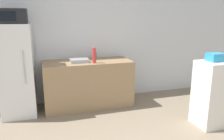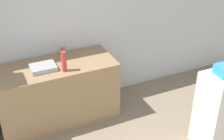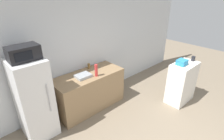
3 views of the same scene
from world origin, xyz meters
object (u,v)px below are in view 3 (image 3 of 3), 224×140
at_px(microwave, 23,53).
at_px(bottle_tall, 96,70).
at_px(refrigerator, 34,99).
at_px(bottle_short, 89,66).
at_px(basket, 182,62).
at_px(jar, 193,59).

distance_m(microwave, bottle_tall, 1.50).
xyz_separation_m(refrigerator, bottle_short, (1.44, 0.25, 0.15)).
height_order(bottle_tall, bottle_short, bottle_tall).
xyz_separation_m(refrigerator, basket, (2.95, -1.32, 0.30)).
bearing_deg(bottle_short, jar, -40.24).
bearing_deg(jar, bottle_short, 139.76).
relative_size(bottle_tall, jar, 2.35).
distance_m(refrigerator, bottle_tall, 1.35).
distance_m(refrigerator, jar, 3.67).
distance_m(bottle_short, jar, 2.55).
bearing_deg(bottle_short, basket, -46.19).
height_order(refrigerator, jar, refrigerator).
distance_m(bottle_tall, bottle_short, 0.46).
height_order(basket, jar, basket).
bearing_deg(basket, bottle_tall, 145.18).
bearing_deg(refrigerator, basket, -24.12).
bearing_deg(microwave, jar, -22.33).
height_order(refrigerator, bottle_tall, refrigerator).
bearing_deg(bottle_tall, refrigerator, 171.91).
bearing_deg(jar, basket, 170.89).
xyz_separation_m(bottle_tall, basket, (1.63, -1.13, 0.07)).
bearing_deg(jar, refrigerator, 157.65).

